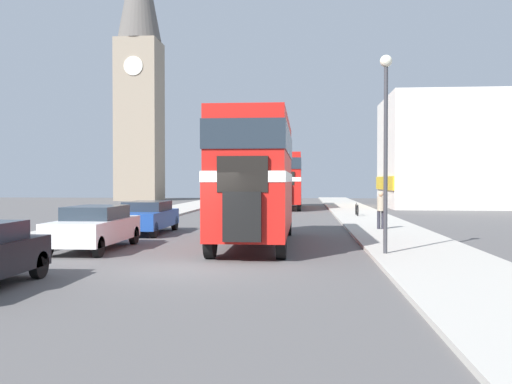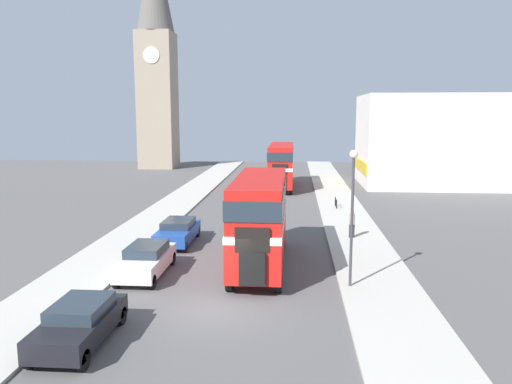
{
  "view_description": "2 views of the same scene",
  "coord_description": "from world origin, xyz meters",
  "px_view_note": "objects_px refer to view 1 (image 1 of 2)",
  "views": [
    {
      "loc": [
        3.02,
        -14.38,
        2.27
      ],
      "look_at": [
        1.35,
        5.71,
        1.87
      ],
      "focal_mm": 40.0,
      "sensor_mm": 36.0,
      "label": 1
    },
    {
      "loc": [
        2.99,
        -18.13,
        7.44
      ],
      "look_at": [
        0.0,
        20.58,
        1.36
      ],
      "focal_mm": 35.0,
      "sensor_mm": 36.0,
      "label": 2
    }
  ],
  "objects_px": {
    "bus_distant": "(287,177)",
    "bicycle_on_pavement": "(357,210)",
    "double_decker_bus": "(256,171)",
    "car_parked_far": "(147,217)",
    "street_lamp": "(386,124)",
    "pedestrian_walking": "(381,208)",
    "church_tower": "(139,59)",
    "car_parked_mid": "(95,227)"
  },
  "relations": [
    {
      "from": "bicycle_on_pavement",
      "to": "church_tower",
      "type": "bearing_deg",
      "value": 127.27
    },
    {
      "from": "car_parked_far",
      "to": "church_tower",
      "type": "xyz_separation_m",
      "value": [
        -12.21,
        40.8,
        15.63
      ]
    },
    {
      "from": "car_parked_far",
      "to": "street_lamp",
      "type": "relative_size",
      "value": 0.78
    },
    {
      "from": "church_tower",
      "to": "bicycle_on_pavement",
      "type": "bearing_deg",
      "value": -52.73
    },
    {
      "from": "bus_distant",
      "to": "church_tower",
      "type": "height_order",
      "value": "church_tower"
    },
    {
      "from": "car_parked_mid",
      "to": "street_lamp",
      "type": "bearing_deg",
      "value": -6.7
    },
    {
      "from": "double_decker_bus",
      "to": "car_parked_mid",
      "type": "height_order",
      "value": "double_decker_bus"
    },
    {
      "from": "car_parked_mid",
      "to": "double_decker_bus",
      "type": "bearing_deg",
      "value": 19.95
    },
    {
      "from": "bicycle_on_pavement",
      "to": "double_decker_bus",
      "type": "bearing_deg",
      "value": -107.8
    },
    {
      "from": "car_parked_far",
      "to": "bicycle_on_pavement",
      "type": "relative_size",
      "value": 2.58
    },
    {
      "from": "street_lamp",
      "to": "pedestrian_walking",
      "type": "bearing_deg",
      "value": 83.22
    },
    {
      "from": "pedestrian_walking",
      "to": "bus_distant",
      "type": "bearing_deg",
      "value": 102.92
    },
    {
      "from": "bus_distant",
      "to": "bicycle_on_pavement",
      "type": "distance_m",
      "value": 12.22
    },
    {
      "from": "double_decker_bus",
      "to": "church_tower",
      "type": "xyz_separation_m",
      "value": [
        -17.25,
        44.71,
        13.73
      ]
    },
    {
      "from": "bus_distant",
      "to": "pedestrian_walking",
      "type": "xyz_separation_m",
      "value": [
        4.8,
        -20.92,
        -1.55
      ]
    },
    {
      "from": "double_decker_bus",
      "to": "bicycle_on_pavement",
      "type": "height_order",
      "value": "double_decker_bus"
    },
    {
      "from": "bicycle_on_pavement",
      "to": "church_tower",
      "type": "height_order",
      "value": "church_tower"
    },
    {
      "from": "bus_distant",
      "to": "pedestrian_walking",
      "type": "bearing_deg",
      "value": -77.08
    },
    {
      "from": "bicycle_on_pavement",
      "to": "street_lamp",
      "type": "bearing_deg",
      "value": -92.73
    },
    {
      "from": "car_parked_far",
      "to": "pedestrian_walking",
      "type": "xyz_separation_m",
      "value": [
        10.17,
        1.76,
        0.33
      ]
    },
    {
      "from": "bus_distant",
      "to": "car_parked_mid",
      "type": "relative_size",
      "value": 2.39
    },
    {
      "from": "church_tower",
      "to": "street_lamp",
      "type": "bearing_deg",
      "value": -65.88
    },
    {
      "from": "car_parked_far",
      "to": "pedestrian_walking",
      "type": "distance_m",
      "value": 10.32
    },
    {
      "from": "bus_distant",
      "to": "car_parked_far",
      "type": "xyz_separation_m",
      "value": [
        -5.37,
        -22.68,
        -1.88
      ]
    },
    {
      "from": "pedestrian_walking",
      "to": "bicycle_on_pavement",
      "type": "xyz_separation_m",
      "value": [
        -0.15,
        9.83,
        -0.58
      ]
    },
    {
      "from": "bus_distant",
      "to": "pedestrian_walking",
      "type": "height_order",
      "value": "bus_distant"
    },
    {
      "from": "double_decker_bus",
      "to": "pedestrian_walking",
      "type": "distance_m",
      "value": 7.8
    },
    {
      "from": "bicycle_on_pavement",
      "to": "bus_distant",
      "type": "bearing_deg",
      "value": 112.75
    },
    {
      "from": "pedestrian_walking",
      "to": "bicycle_on_pavement",
      "type": "height_order",
      "value": "pedestrian_walking"
    },
    {
      "from": "pedestrian_walking",
      "to": "bicycle_on_pavement",
      "type": "distance_m",
      "value": 9.84
    },
    {
      "from": "car_parked_mid",
      "to": "pedestrian_walking",
      "type": "relative_size",
      "value": 2.68
    },
    {
      "from": "pedestrian_walking",
      "to": "church_tower",
      "type": "relative_size",
      "value": 0.05
    },
    {
      "from": "bus_distant",
      "to": "car_parked_far",
      "type": "relative_size",
      "value": 2.35
    },
    {
      "from": "bus_distant",
      "to": "church_tower",
      "type": "bearing_deg",
      "value": 134.13
    },
    {
      "from": "double_decker_bus",
      "to": "street_lamp",
      "type": "xyz_separation_m",
      "value": [
        4.1,
        -2.97,
        1.33
      ]
    },
    {
      "from": "double_decker_bus",
      "to": "street_lamp",
      "type": "relative_size",
      "value": 1.58
    },
    {
      "from": "bus_distant",
      "to": "street_lamp",
      "type": "height_order",
      "value": "street_lamp"
    },
    {
      "from": "bus_distant",
      "to": "double_decker_bus",
      "type": "bearing_deg",
      "value": -90.7
    },
    {
      "from": "double_decker_bus",
      "to": "street_lamp",
      "type": "distance_m",
      "value": 5.23
    },
    {
      "from": "car_parked_far",
      "to": "street_lamp",
      "type": "bearing_deg",
      "value": -36.98
    },
    {
      "from": "bus_distant",
      "to": "bicycle_on_pavement",
      "type": "height_order",
      "value": "bus_distant"
    },
    {
      "from": "car_parked_far",
      "to": "bicycle_on_pavement",
      "type": "xyz_separation_m",
      "value": [
        10.02,
        11.59,
        -0.25
      ]
    }
  ]
}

